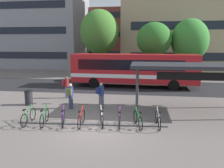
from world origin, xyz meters
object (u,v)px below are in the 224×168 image
at_px(city_bus, 134,69).
at_px(street_tree_1, 99,32).
at_px(transit_shelter, 188,67).
at_px(trash_bin, 29,98).
at_px(commuter_maroon_pack_1, 66,86).
at_px(commuter_olive_pack_0, 70,94).
at_px(parked_bicycle_purple_5, 120,119).
at_px(street_tree_0, 190,40).
at_px(parked_bicycle_green_1, 44,117).
at_px(parked_bicycle_green_6, 138,119).
at_px(parked_bicycle_purple_2, 63,118).
at_px(street_tree_2, 154,39).
at_px(parked_bicycle_red_3, 81,118).
at_px(parked_bicycle_green_0, 29,117).
at_px(commuter_navy_pack_2, 101,94).
at_px(parked_bicycle_silver_7, 158,119).
at_px(parked_bicycle_white_4, 102,118).

bearing_deg(city_bus, street_tree_1, 125.36).
relative_size(transit_shelter, trash_bin, 6.67).
bearing_deg(commuter_maroon_pack_1, commuter_olive_pack_0, -82.78).
bearing_deg(parked_bicycle_purple_5, street_tree_0, -25.53).
height_order(parked_bicycle_green_1, parked_bicycle_purple_5, same).
bearing_deg(parked_bicycle_green_6, trash_bin, 52.04).
bearing_deg(parked_bicycle_purple_2, street_tree_2, -34.97).
bearing_deg(street_tree_2, trash_bin, -126.96).
bearing_deg(commuter_olive_pack_0, city_bus, -25.54).
height_order(commuter_olive_pack_0, street_tree_2, street_tree_2).
distance_m(parked_bicycle_red_3, parked_bicycle_green_6, 2.90).
relative_size(parked_bicycle_green_0, transit_shelter, 0.25).
relative_size(parked_bicycle_purple_2, commuter_navy_pack_2, 0.98).
relative_size(commuter_navy_pack_2, trash_bin, 1.66).
relative_size(commuter_olive_pack_0, street_tree_1, 0.19).
distance_m(street_tree_0, street_tree_2, 4.08).
height_order(parked_bicycle_green_6, trash_bin, trash_bin).
bearing_deg(parked_bicycle_silver_7, commuter_olive_pack_0, 61.07).
xyz_separation_m(parked_bicycle_purple_5, commuter_maroon_pack_1, (-4.71, 5.37, 0.60)).
xyz_separation_m(parked_bicycle_purple_5, street_tree_2, (2.36, 15.08, 4.29)).
height_order(commuter_olive_pack_0, commuter_navy_pack_2, commuter_navy_pack_2).
distance_m(commuter_maroon_pack_1, street_tree_0, 15.59).
height_order(commuter_maroon_pack_1, street_tree_2, street_tree_2).
xyz_separation_m(parked_bicycle_white_4, transit_shelter, (4.79, 3.08, 2.39)).
distance_m(parked_bicycle_green_1, parked_bicycle_green_6, 4.86).
bearing_deg(transit_shelter, trash_bin, 179.61).
relative_size(commuter_navy_pack_2, street_tree_1, 0.20).
xyz_separation_m(parked_bicycle_green_6, street_tree_0, (5.47, 15.68, 4.19)).
distance_m(parked_bicycle_red_3, street_tree_0, 18.45).
xyz_separation_m(parked_bicycle_silver_7, commuter_navy_pack_2, (-3.47, 2.82, 0.60)).
xyz_separation_m(transit_shelter, commuter_olive_pack_0, (-7.32, -0.42, -1.82)).
height_order(parked_bicycle_green_0, parked_bicycle_purple_2, same).
relative_size(parked_bicycle_green_1, trash_bin, 1.66).
distance_m(parked_bicycle_green_6, parked_bicycle_silver_7, 1.03).
distance_m(parked_bicycle_white_4, transit_shelter, 6.17).
xyz_separation_m(parked_bicycle_green_6, commuter_olive_pack_0, (-4.40, 2.64, 0.57)).
distance_m(parked_bicycle_green_1, commuter_olive_pack_0, 3.06).
bearing_deg(parked_bicycle_white_4, parked_bicycle_green_0, 79.60).
height_order(parked_bicycle_red_3, street_tree_0, street_tree_0).
bearing_deg(parked_bicycle_silver_7, parked_bicycle_red_3, 91.10).
xyz_separation_m(parked_bicycle_red_3, parked_bicycle_white_4, (1.03, 0.20, 0.00)).
xyz_separation_m(parked_bicycle_green_1, street_tree_2, (6.28, 15.39, 4.29)).
height_order(parked_bicycle_white_4, trash_bin, trash_bin).
bearing_deg(city_bus, transit_shelter, -62.90).
height_order(parked_bicycle_purple_5, transit_shelter, transit_shelter).
distance_m(parked_bicycle_purple_2, commuter_maroon_pack_1, 5.90).
distance_m(parked_bicycle_purple_2, trash_bin, 5.00).
bearing_deg(trash_bin, transit_shelter, -0.29).
height_order(parked_bicycle_purple_5, commuter_maroon_pack_1, commuter_maroon_pack_1).
relative_size(parked_bicycle_green_6, transit_shelter, 0.24).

